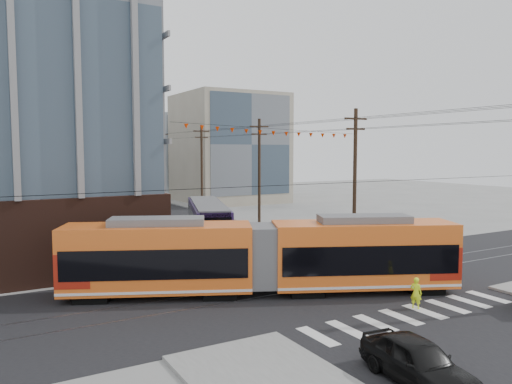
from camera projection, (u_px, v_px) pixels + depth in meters
ground at (369, 298)px, 26.15m from camera, size 160.00×160.00×0.00m
bg_bldg_ne_near at (229, 148)px, 74.89m from camera, size 14.00×14.00×16.00m
bg_bldg_ne_far at (190, 154)px, 93.24m from camera, size 16.00×16.00×14.00m
utility_pole_far at (163, 164)px, 78.28m from camera, size 0.30×0.30×11.00m
streetcar at (262, 257)px, 26.82m from camera, size 20.28×11.49×4.04m
city_bus at (208, 222)px, 41.41m from camera, size 6.62×12.55×3.50m
black_sedan at (418, 361)px, 16.52m from camera, size 2.29×4.71×1.55m
parked_car_silver at (164, 245)px, 37.02m from camera, size 2.37×4.75×1.49m
parked_car_white at (150, 236)px, 41.25m from camera, size 2.29×4.58×1.28m
parked_car_grey at (126, 229)px, 45.06m from camera, size 2.66×4.87×1.29m
pedestrian at (416, 293)px, 24.36m from camera, size 0.56×0.67×1.57m
jersey_barrier at (346, 242)px, 40.33m from camera, size 1.01×3.65×0.72m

